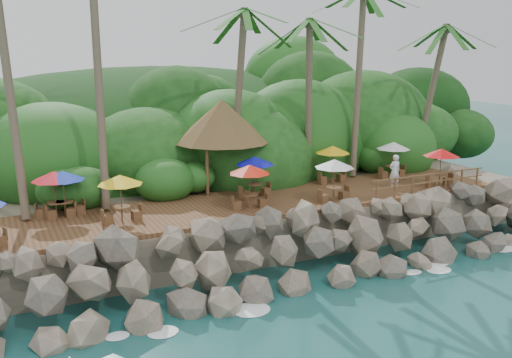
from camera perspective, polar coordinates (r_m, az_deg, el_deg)
name	(u,v)px	position (r m, az deg, el deg)	size (l,w,h in m)	color
ground	(323,294)	(22.52, 6.83, -11.64)	(140.00, 140.00, 0.00)	#19514F
land_base	(188,183)	(35.94, -6.99, -0.37)	(32.00, 25.20, 2.10)	gray
jungle_hill	(156,175)	(43.16, -10.21, 0.38)	(44.80, 28.00, 15.40)	#143811
seawall	(298,251)	(23.65, 4.28, -7.32)	(29.00, 4.00, 2.30)	gray
terrace	(256,203)	(26.68, 0.00, -2.51)	(26.00, 5.00, 0.20)	brown
jungle_foliage	(194,202)	(35.29, -6.41, -2.37)	(44.00, 16.00, 12.00)	#143811
foam_line	(319,291)	(22.74, 6.42, -11.29)	(25.20, 0.80, 0.06)	white
palapa	(222,121)	(28.91, -3.49, 5.96)	(5.01, 5.01, 4.60)	brown
dining_clusters	(240,168)	(25.90, -1.67, 1.10)	(23.69, 5.09, 2.05)	brown
railing	(430,181)	(29.44, 17.34, -0.20)	(7.20, 0.10, 1.00)	brown
waiter	(395,171)	(29.92, 14.01, 0.76)	(0.64, 0.42, 1.77)	white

